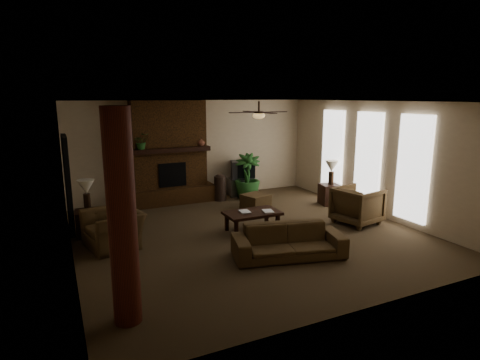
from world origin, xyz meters
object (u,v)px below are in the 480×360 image
armchair_right (358,204)px  tv_stand (242,186)px  side_table_right (330,194)px  sofa (289,236)px  side_table_left (88,223)px  coffee_table (252,214)px  log_column (122,219)px  ottoman (256,202)px  floor_plant (247,186)px  lamp_right (332,168)px  armchair_left (113,223)px  lamp_left (86,189)px  floor_vase (220,185)px

armchair_right → tv_stand: (-1.22, 3.63, -0.22)m
side_table_right → sofa: bearing=-138.4°
tv_stand → side_table_left: size_ratio=1.55×
coffee_table → side_table_right: bearing=19.9°
log_column → side_table_right: 7.09m
coffee_table → ottoman: size_ratio=2.00×
armchair_right → floor_plant: bearing=10.8°
sofa → lamp_right: bearing=55.4°
coffee_table → side_table_left: (-3.28, 1.22, -0.10)m
log_column → armchair_left: (0.22, 2.85, -0.92)m
coffee_table → floor_plant: size_ratio=0.92×
armchair_right → lamp_left: 6.01m
tv_stand → side_table_left: side_table_left is taller
tv_stand → log_column: bearing=-120.8°
sofa → lamp_left: size_ratio=3.12×
floor_vase → armchair_left: bearing=-143.8°
floor_plant → lamp_right: 2.44m
tv_stand → side_table_left: 4.85m
side_table_left → lamp_right: 6.29m
sofa → ottoman: sofa is taller
sofa → lamp_right: (3.02, 2.66, 0.60)m
coffee_table → tv_stand: bearing=68.3°
armchair_right → floor_vase: bearing=21.0°
sofa → tv_stand: 4.79m
armchair_left → coffee_table: 2.90m
lamp_left → armchair_left: bearing=-67.2°
armchair_left → ottoman: armchair_left is taller
side_table_left → floor_plant: bearing=17.1°
armchair_left → floor_plant: bearing=106.0°
ottoman → coffee_table: bearing=-120.0°
floor_plant → side_table_left: (-4.44, -1.36, -0.09)m
floor_vase → tv_stand: bearing=21.1°
armchair_right → side_table_left: armchair_right is taller
lamp_left → side_table_right: bearing=-1.8°
sofa → lamp_left: lamp_left is taller
ottoman → side_table_right: side_table_right is taller
armchair_left → lamp_right: 5.92m
armchair_left → sofa: bearing=42.8°
lamp_left → sofa: bearing=-41.4°
armchair_right → side_table_left: 6.00m
log_column → floor_vase: size_ratio=3.64×
armchair_left → armchair_right: 5.40m
floor_plant → side_table_right: bearing=-40.8°
armchair_left → floor_vase: armchair_left is taller
tv_stand → lamp_right: (1.75, -1.96, 0.75)m
armchair_left → ottoman: (3.73, 1.12, -0.28)m
floor_vase → log_column: bearing=-123.6°
log_column → floor_vase: log_column is taller
log_column → side_table_left: log_column is taller
ottoman → lamp_left: size_ratio=0.92×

